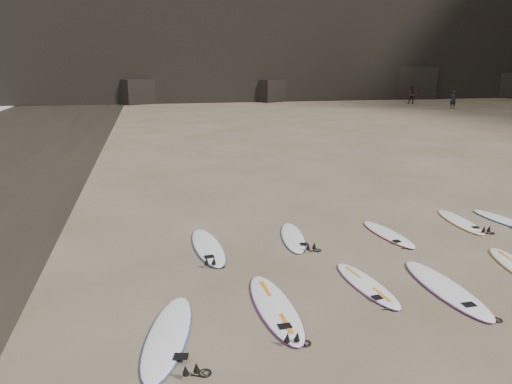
% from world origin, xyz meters
% --- Properties ---
extents(ground, '(240.00, 240.00, 0.00)m').
position_xyz_m(ground, '(0.00, 0.00, 0.00)').
color(ground, '#897559').
rests_on(ground, ground).
extents(surfboard_0, '(1.23, 2.75, 0.10)m').
position_xyz_m(surfboard_0, '(-4.47, -1.14, 0.05)').
color(surfboard_0, white).
rests_on(surfboard_0, ground).
extents(surfboard_1, '(0.74, 2.75, 0.10)m').
position_xyz_m(surfboard_1, '(-2.52, -0.58, 0.05)').
color(surfboard_1, white).
rests_on(surfboard_1, ground).
extents(surfboard_2, '(0.80, 2.30, 0.08)m').
position_xyz_m(surfboard_2, '(-0.49, -0.04, 0.04)').
color(surfboard_2, white).
rests_on(surfboard_2, ground).
extents(surfboard_3, '(0.74, 2.79, 0.10)m').
position_xyz_m(surfboard_3, '(0.95, -0.53, 0.05)').
color(surfboard_3, white).
rests_on(surfboard_3, ground).
extents(surfboard_5, '(0.82, 2.66, 0.09)m').
position_xyz_m(surfboard_5, '(-3.37, 2.68, 0.05)').
color(surfboard_5, white).
rests_on(surfboard_5, ground).
extents(surfboard_6, '(0.87, 2.30, 0.08)m').
position_xyz_m(surfboard_6, '(-1.18, 2.92, 0.04)').
color(surfboard_6, white).
rests_on(surfboard_6, ground).
extents(surfboard_7, '(0.80, 2.25, 0.08)m').
position_xyz_m(surfboard_7, '(1.30, 2.64, 0.04)').
color(surfboard_7, white).
rests_on(surfboard_7, ground).
extents(surfboard_8, '(0.70, 2.29, 0.08)m').
position_xyz_m(surfboard_8, '(3.72, 3.17, 0.04)').
color(surfboard_8, white).
rests_on(surfboard_8, ground).
extents(surfboard_9, '(0.89, 2.26, 0.08)m').
position_xyz_m(surfboard_9, '(5.00, 3.00, 0.04)').
color(surfboard_9, white).
rests_on(surfboard_9, ground).
extents(person_a, '(0.65, 0.47, 1.67)m').
position_xyz_m(person_a, '(22.85, 33.22, 0.83)').
color(person_a, black).
rests_on(person_a, ground).
extents(person_b, '(1.14, 1.08, 1.87)m').
position_xyz_m(person_b, '(21.68, 38.52, 0.93)').
color(person_b, black).
rests_on(person_b, ground).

